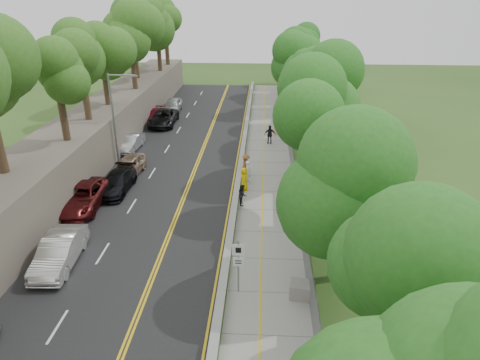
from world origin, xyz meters
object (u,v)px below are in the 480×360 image
Objects in this scene: car_2 at (82,197)px; car_1 at (59,252)px; streetlight at (115,113)px; construction_barrel at (276,130)px; concrete_block at (302,290)px; painter_0 at (244,179)px; person_far at (270,135)px; signpost at (238,261)px.

car_1 is at bearing -79.89° from car_2.
car_1 is at bearing -85.09° from streetlight.
streetlight is at bearing -146.57° from construction_barrel.
concrete_block is at bearing -49.43° from streetlight.
streetlight reaches higher than painter_0.
car_2 is 19.62m from person_far.
concrete_block is 23.32m from person_far.
construction_barrel is 26.45m from concrete_block.
car_2 is at bearing -90.74° from streetlight.
construction_barrel is at bearing 33.43° from streetlight.
car_1 is at bearing -117.37° from construction_barrel.
concrete_block is 0.21× the size of car_2.
car_2 is (-14.87, 8.91, 0.41)m from concrete_block.
concrete_block is 13.62m from car_1.
car_2 is at bearing 43.47° from person_far.
signpost reaches higher than concrete_block.
streetlight is at bearing 90.79° from car_1.
construction_barrel is 14.31m from painter_0.
signpost reaches higher than person_far.
painter_0 is at bearing 91.41° from signpost.
car_1 is 2.64× the size of person_far.
construction_barrel is at bearing 49.77° from car_2.
signpost is at bearing -14.27° from car_1.
construction_barrel is 0.44× the size of person_far.
concrete_block is at bearing -4.03° from signpost.
concrete_block is 0.64× the size of person_far.
person_far is at bearing -21.67° from painter_0.
streetlight is 15.70m from car_1.
painter_0 is (-3.55, 12.39, 0.51)m from concrete_block.
streetlight reaches higher than car_2.
car_2 reaches higher than concrete_block.
car_1 is 7.00m from car_2.
car_2 is (-1.41, 6.85, -0.01)m from car_1.
construction_barrel is 3.28m from person_far.
car_1 reaches higher than concrete_block.
construction_barrel is 27.46m from car_1.
car_1 is 14.32m from painter_0.
car_2 is 3.25× the size of painter_0.
car_2 is 3.10× the size of person_far.
car_2 is 11.85m from painter_0.
construction_barrel is (13.93, 9.19, -4.16)m from streetlight.
signpost is 23.13m from person_far.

